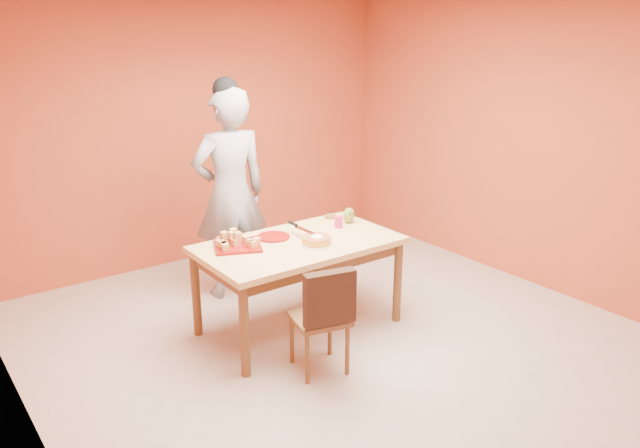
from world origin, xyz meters
TOP-DOWN VIEW (x-y plane):
  - floor at (0.00, 0.00)m, footprint 5.00×5.00m
  - wall_back at (0.00, 2.50)m, footprint 4.50×0.00m
  - wall_left at (-2.25, 0.00)m, footprint 0.00×5.00m
  - wall_right at (2.25, 0.00)m, footprint 0.00×5.00m
  - dining_table at (-0.13, 0.47)m, footprint 1.60×0.90m
  - dining_chair at (-0.38, -0.17)m, footprint 0.47×0.53m
  - pastry_pile at (-0.58, 0.66)m, footprint 0.32×0.32m
  - person at (-0.22, 1.42)m, footprint 0.75×0.53m
  - pastry_platter at (-0.58, 0.66)m, footprint 0.47×0.47m
  - red_dinner_plate at (-0.23, 0.68)m, footprint 0.34×0.34m
  - white_cake_plate at (-0.05, 0.33)m, footprint 0.34×0.34m
  - sponge_cake at (-0.05, 0.33)m, footprint 0.30×0.30m
  - cake_server at (-0.04, 0.51)m, footprint 0.05×0.23m
  - egg_ornament at (0.51, 0.62)m, footprint 0.12×0.10m
  - magenta_glass at (0.36, 0.57)m, footprint 0.09×0.09m
  - checker_tin at (0.47, 0.82)m, footprint 0.13×0.13m

SIDE VIEW (x-z plane):
  - floor at x=0.00m, z-range 0.00..0.00m
  - dining_chair at x=-0.38m, z-range 0.02..0.86m
  - dining_table at x=-0.13m, z-range 0.29..1.05m
  - white_cake_plate at x=-0.05m, z-range 0.76..0.77m
  - red_dinner_plate at x=-0.23m, z-range 0.76..0.78m
  - pastry_platter at x=-0.58m, z-range 0.76..0.78m
  - checker_tin at x=0.47m, z-range 0.76..0.79m
  - sponge_cake at x=-0.05m, z-range 0.77..0.83m
  - magenta_glass at x=0.36m, z-range 0.76..0.86m
  - egg_ornament at x=0.51m, z-range 0.76..0.90m
  - cake_server at x=-0.04m, z-range 0.83..0.83m
  - pastry_pile at x=-0.58m, z-range 0.78..0.89m
  - person at x=-0.22m, z-range 0.00..1.92m
  - wall_back at x=0.00m, z-range -0.90..3.60m
  - wall_left at x=-2.25m, z-range -1.15..3.85m
  - wall_right at x=2.25m, z-range -1.15..3.85m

